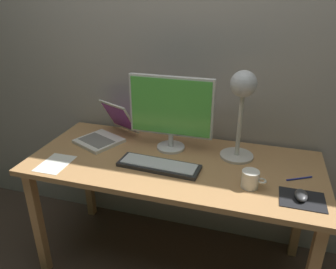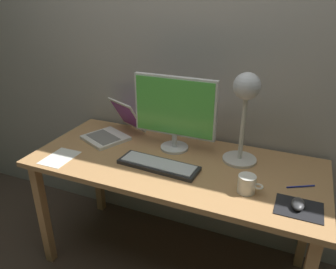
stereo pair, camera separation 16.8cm
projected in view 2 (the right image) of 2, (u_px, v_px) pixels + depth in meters
The scene contains 12 objects.
ground_plane at pixel (173, 261), 2.10m from camera, with size 4.80×4.80×0.00m, color #47382D.
back_wall at pixel (201, 47), 1.90m from camera, with size 4.80×0.06×2.60m, color #A8A099.
desk at pixel (174, 174), 1.83m from camera, with size 1.60×0.70×0.74m.
monitor at pixel (175, 110), 1.83m from camera, with size 0.49×0.16×0.44m.
keyboard_main at pixel (158, 165), 1.73m from camera, with size 0.45×0.17×0.03m.
laptop at pixel (116, 127), 2.07m from camera, with size 0.36×0.42×0.22m.
desk_lamp at pixel (245, 100), 1.65m from camera, with size 0.19×0.19×0.49m.
mousepad at pixel (299, 208), 1.41m from camera, with size 0.20×0.16×0.00m, color black.
mouse at pixel (298, 204), 1.41m from camera, with size 0.06×0.10×0.03m, color #38383A.
coffee_mug at pixel (247, 184), 1.51m from camera, with size 0.12×0.08×0.09m.
paper_sheet_near_mouse at pixel (60, 158), 1.83m from camera, with size 0.15×0.21×0.00m, color white.
pen at pixel (301, 187), 1.56m from camera, with size 0.01×0.01×0.14m, color #2633A5.
Camera 2 is at (0.58, -1.46, 1.62)m, focal length 34.70 mm.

